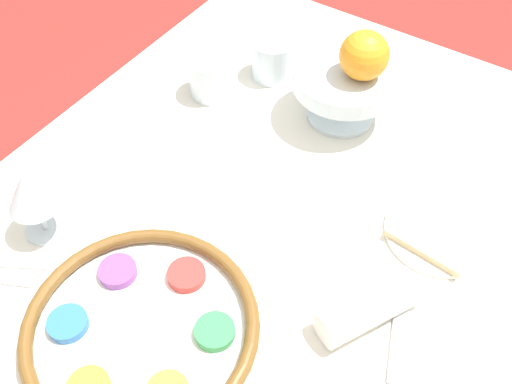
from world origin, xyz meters
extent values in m
cube|color=silver|center=(0.00, 0.00, 0.37)|extent=(1.22, 0.89, 0.74)
cylinder|color=white|center=(-0.21, 0.04, 0.74)|extent=(0.32, 0.32, 0.01)
torus|color=brown|center=(-0.21, 0.04, 0.76)|extent=(0.32, 0.32, 0.02)
cylinder|color=red|center=(-0.12, 0.04, 0.75)|extent=(0.05, 0.05, 0.01)
cylinder|color=#844299|center=(-0.17, 0.13, 0.75)|extent=(0.05, 0.05, 0.01)
cylinder|color=#2D6BB7|center=(-0.26, 0.13, 0.75)|extent=(0.05, 0.05, 0.01)
cylinder|color=#33934C|center=(-0.17, -0.04, 0.75)|extent=(0.05, 0.05, 0.01)
cylinder|color=silver|center=(-0.16, 0.28, 0.74)|extent=(0.06, 0.06, 0.00)
cylinder|color=silver|center=(-0.16, 0.28, 0.77)|extent=(0.01, 0.01, 0.06)
cone|color=silver|center=(-0.16, 0.28, 0.83)|extent=(0.08, 0.08, 0.06)
cylinder|color=silver|center=(0.31, 0.03, 0.74)|extent=(0.12, 0.12, 0.01)
cylinder|color=silver|center=(0.31, 0.03, 0.78)|extent=(0.03, 0.03, 0.06)
cylinder|color=silver|center=(0.31, 0.03, 0.82)|extent=(0.18, 0.18, 0.03)
sphere|color=orange|center=(0.32, 0.00, 0.88)|extent=(0.08, 0.08, 0.08)
cylinder|color=silver|center=(0.16, -0.23, 0.74)|extent=(0.16, 0.16, 0.01)
cube|color=#D1B784|center=(0.16, -0.23, 0.75)|extent=(0.13, 0.13, 0.01)
cylinder|color=white|center=(-0.03, -0.20, 0.76)|extent=(0.15, 0.11, 0.05)
cylinder|color=silver|center=(0.24, 0.26, 0.78)|extent=(0.08, 0.08, 0.08)
cylinder|color=silver|center=(0.34, 0.19, 0.78)|extent=(0.08, 0.08, 0.08)
cube|color=silver|center=(-0.02, -0.24, 0.74)|extent=(0.16, 0.07, 0.01)
camera|label=1|loc=(-0.44, -0.29, 1.47)|focal=42.00mm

